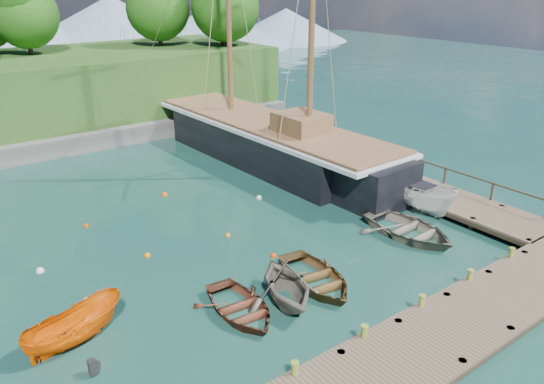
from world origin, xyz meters
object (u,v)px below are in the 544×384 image
(rowboat_1, at_px, (286,303))
(motorboat_orange, at_px, (77,342))
(rowboat_2, at_px, (315,285))
(rowboat_3, at_px, (408,236))
(cabin_boat_white, at_px, (416,208))
(schooner, at_px, (267,144))
(rowboat_0, at_px, (240,314))

(rowboat_1, height_order, motorboat_orange, rowboat_1)
(rowboat_2, relative_size, rowboat_3, 0.89)
(rowboat_1, distance_m, cabin_boat_white, 11.66)
(rowboat_2, bearing_deg, schooner, 69.53)
(rowboat_0, bearing_deg, rowboat_1, -8.55)
(rowboat_3, bearing_deg, rowboat_2, -176.47)
(cabin_boat_white, height_order, schooner, schooner)
(rowboat_3, bearing_deg, rowboat_0, -179.04)
(rowboat_0, xyz_separation_m, rowboat_1, (1.83, -0.45, 0.00))
(rowboat_0, height_order, rowboat_1, rowboat_1)
(rowboat_3, height_order, schooner, schooner)
(rowboat_1, relative_size, motorboat_orange, 1.00)
(rowboat_3, bearing_deg, rowboat_1, -175.44)
(rowboat_0, bearing_deg, rowboat_2, 2.88)
(rowboat_2, xyz_separation_m, schooner, (7.90, 14.01, 1.20))
(rowboat_3, bearing_deg, motorboat_orange, 172.71)
(schooner, bearing_deg, rowboat_0, -131.31)
(rowboat_3, relative_size, motorboat_orange, 1.31)
(rowboat_3, xyz_separation_m, motorboat_orange, (-15.63, 1.65, 0.00))
(rowboat_1, relative_size, rowboat_3, 0.76)
(cabin_boat_white, bearing_deg, rowboat_1, -158.19)
(rowboat_0, xyz_separation_m, schooner, (11.50, 13.85, 1.20))
(schooner, bearing_deg, rowboat_1, -125.66)
(rowboat_1, bearing_deg, rowboat_2, 27.49)
(rowboat_0, relative_size, rowboat_3, 0.80)
(rowboat_3, height_order, cabin_boat_white, cabin_boat_white)
(rowboat_1, relative_size, schooner, 0.13)
(rowboat_2, height_order, cabin_boat_white, cabin_boat_white)
(motorboat_orange, height_order, cabin_boat_white, cabin_boat_white)
(rowboat_0, height_order, rowboat_3, rowboat_3)
(rowboat_3, distance_m, motorboat_orange, 15.71)
(rowboat_0, height_order, cabin_boat_white, cabin_boat_white)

